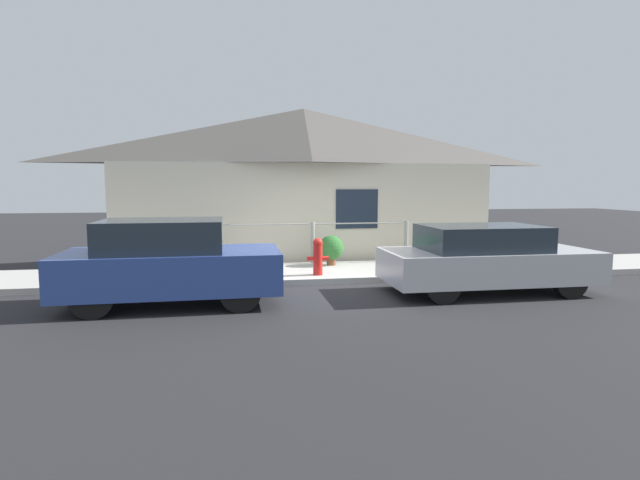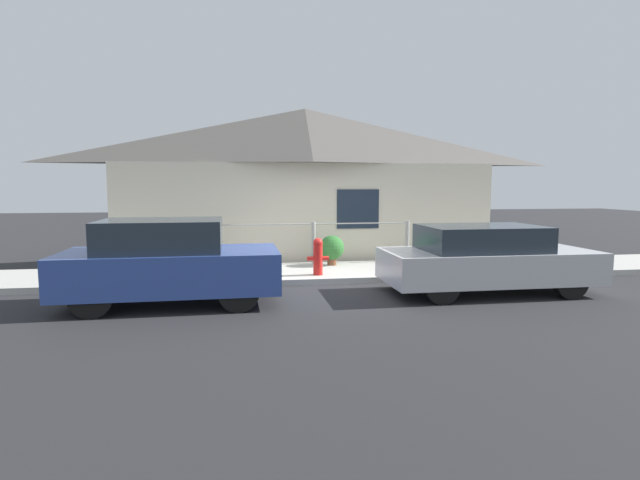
# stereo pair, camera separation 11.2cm
# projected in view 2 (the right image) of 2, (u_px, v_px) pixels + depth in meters

# --- Properties ---
(ground_plane) EXTENTS (60.00, 60.00, 0.00)m
(ground_plane) POSITION_uv_depth(u_px,v_px,m) (329.00, 285.00, 10.26)
(ground_plane) COLOR #262628
(sidewalk) EXTENTS (24.00, 2.25, 0.13)m
(sidewalk) POSITION_uv_depth(u_px,v_px,m) (320.00, 272.00, 11.35)
(sidewalk) COLOR #B2AFA8
(sidewalk) RESTS_ON ground_plane
(house) EXTENTS (10.15, 2.23, 4.09)m
(house) POSITION_uv_depth(u_px,v_px,m) (306.00, 143.00, 13.41)
(house) COLOR beige
(house) RESTS_ON ground_plane
(fence) EXTENTS (4.90, 0.10, 1.02)m
(fence) POSITION_uv_depth(u_px,v_px,m) (314.00, 240.00, 12.24)
(fence) COLOR #999993
(fence) RESTS_ON sidewalk
(car_left) EXTENTS (3.64, 1.73, 1.46)m
(car_left) POSITION_uv_depth(u_px,v_px,m) (169.00, 262.00, 8.50)
(car_left) COLOR #2D4793
(car_left) RESTS_ON ground_plane
(car_right) EXTENTS (3.95, 1.69, 1.29)m
(car_right) POSITION_uv_depth(u_px,v_px,m) (486.00, 259.00, 9.43)
(car_right) COLOR #B7B7BC
(car_right) RESTS_ON ground_plane
(fire_hydrant) EXTENTS (0.47, 0.21, 0.79)m
(fire_hydrant) POSITION_uv_depth(u_px,v_px,m) (318.00, 256.00, 10.65)
(fire_hydrant) COLOR red
(fire_hydrant) RESTS_ON sidewalk
(potted_plant_near_hydrant) EXTENTS (0.59, 0.59, 0.72)m
(potted_plant_near_hydrant) POSITION_uv_depth(u_px,v_px,m) (332.00, 248.00, 11.97)
(potted_plant_near_hydrant) COLOR brown
(potted_plant_near_hydrant) RESTS_ON sidewalk
(potted_plant_by_fence) EXTENTS (0.35, 0.35, 0.50)m
(potted_plant_by_fence) POSITION_uv_depth(u_px,v_px,m) (221.00, 258.00, 11.40)
(potted_plant_by_fence) COLOR #9E5638
(potted_plant_by_fence) RESTS_ON sidewalk
(potted_plant_corner) EXTENTS (0.37, 0.37, 0.50)m
(potted_plant_corner) POSITION_uv_depth(u_px,v_px,m) (430.00, 254.00, 12.10)
(potted_plant_corner) COLOR brown
(potted_plant_corner) RESTS_ON sidewalk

